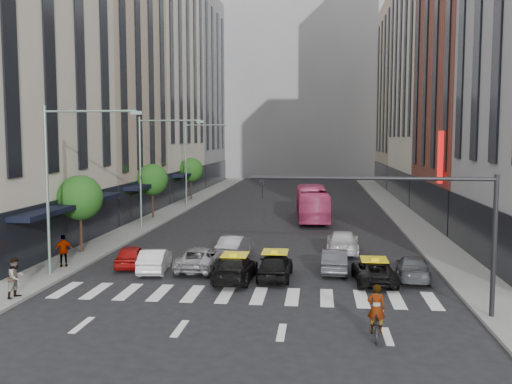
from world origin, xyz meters
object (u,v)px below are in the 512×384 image
(streetlamp_near, at_px, (64,167))
(pedestrian_near, at_px, (16,278))
(streetlamp_mid, at_px, (152,157))
(motorcycle, at_px, (376,326))
(car_white_front, at_px, (155,260))
(taxi_left, at_px, (235,268))
(pedestrian_far, at_px, (64,251))
(streetlamp_far, at_px, (194,152))
(car_red, at_px, (132,256))
(bus, at_px, (312,203))
(taxi_center, at_px, (275,266))

(streetlamp_near, relative_size, pedestrian_near, 4.83)
(streetlamp_mid, relative_size, motorcycle, 4.90)
(car_white_front, bearing_deg, streetlamp_mid, -79.70)
(taxi_left, height_order, pedestrian_far, pedestrian_far)
(streetlamp_far, relative_size, car_red, 2.40)
(streetlamp_mid, distance_m, motorcycle, 28.96)
(bus, bearing_deg, taxi_center, 82.36)
(taxi_center, xyz_separation_m, pedestrian_near, (-11.52, -5.33, 0.36))
(streetlamp_far, relative_size, bus, 0.82)
(streetlamp_far, relative_size, pedestrian_far, 4.89)
(car_red, distance_m, taxi_center, 8.75)
(streetlamp_near, bearing_deg, taxi_left, 1.30)
(streetlamp_far, distance_m, taxi_left, 33.48)
(taxi_left, xyz_separation_m, pedestrian_far, (-10.08, 1.55, 0.39))
(bus, relative_size, pedestrian_near, 5.92)
(streetlamp_mid, bearing_deg, bus, 28.06)
(streetlamp_near, distance_m, streetlamp_far, 32.00)
(car_white_front, bearing_deg, bus, -118.56)
(streetlamp_near, height_order, car_red, streetlamp_near)
(streetlamp_mid, bearing_deg, car_white_front, -73.08)
(bus, height_order, pedestrian_near, bus)
(pedestrian_far, bearing_deg, motorcycle, 125.87)
(car_white_front, bearing_deg, pedestrian_near, 46.53)
(streetlamp_far, bearing_deg, pedestrian_near, -90.56)
(car_red, bearing_deg, taxi_left, 150.48)
(taxi_left, xyz_separation_m, motorcycle, (6.47, -8.01, -0.20))
(taxi_center, distance_m, motorcycle, 9.68)
(car_red, relative_size, bus, 0.34)
(streetlamp_mid, xyz_separation_m, taxi_center, (11.16, -15.19, -5.18))
(streetlamp_near, distance_m, car_white_front, 7.03)
(car_white_front, distance_m, pedestrian_near, 7.84)
(car_red, distance_m, car_white_front, 2.00)
(streetlamp_near, distance_m, motorcycle, 18.25)
(streetlamp_mid, height_order, streetlamp_far, same)
(streetlamp_far, distance_m, pedestrian_near, 36.84)
(bus, distance_m, pedestrian_near, 30.38)
(taxi_left, relative_size, motorcycle, 2.56)
(bus, xyz_separation_m, pedestrian_far, (-13.81, -21.09, -0.47))
(streetlamp_near, height_order, taxi_left, streetlamp_near)
(bus, xyz_separation_m, motorcycle, (2.74, -30.65, -1.05))
(streetlamp_near, bearing_deg, streetlamp_mid, 90.00)
(car_red, xyz_separation_m, car_white_front, (1.69, -1.06, 0.01))
(car_white_front, distance_m, taxi_left, 5.01)
(car_white_front, xyz_separation_m, pedestrian_far, (-5.31, 0.01, 0.42))
(taxi_left, bearing_deg, car_white_front, -15.79)
(streetlamp_near, xyz_separation_m, streetlamp_far, (0.00, 32.00, 0.00))
(streetlamp_near, bearing_deg, taxi_center, 4.15)
(motorcycle, bearing_deg, streetlamp_mid, -52.46)
(taxi_center, bearing_deg, streetlamp_mid, -52.51)
(taxi_left, bearing_deg, pedestrian_far, -6.65)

